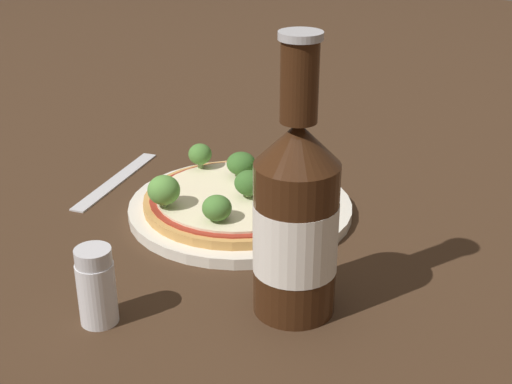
{
  "coord_description": "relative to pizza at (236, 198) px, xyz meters",
  "views": [
    {
      "loc": [
        0.43,
        -0.57,
        0.36
      ],
      "look_at": [
        0.06,
        -0.05,
        0.06
      ],
      "focal_mm": 50.0,
      "sensor_mm": 36.0,
      "label": 1
    }
  ],
  "objects": [
    {
      "name": "broccoli_floret_2",
      "position": [
        -0.04,
        -0.07,
        0.03
      ],
      "size": [
        0.03,
        0.03,
        0.04
      ],
      "color": "#89A866",
      "rests_on": "pizza"
    },
    {
      "name": "fork",
      "position": [
        -0.17,
        -0.02,
        -0.02
      ],
      "size": [
        0.07,
        0.18,
        0.0
      ],
      "rotation": [
        0.0,
        0.0,
        1.85
      ],
      "color": "silver",
      "rests_on": "ground_plane"
    },
    {
      "name": "broccoli_floret_4",
      "position": [
        -0.02,
        0.04,
        0.02
      ],
      "size": [
        0.03,
        0.03,
        0.03
      ],
      "color": "#89A866",
      "rests_on": "pizza"
    },
    {
      "name": "broccoli_floret_5",
      "position": [
        0.07,
        0.01,
        0.02
      ],
      "size": [
        0.03,
        0.03,
        0.03
      ],
      "color": "#89A866",
      "rests_on": "pizza"
    },
    {
      "name": "broccoli_floret_0",
      "position": [
        0.02,
        0.05,
        0.03
      ],
      "size": [
        0.03,
        0.03,
        0.03
      ],
      "color": "#89A866",
      "rests_on": "pizza"
    },
    {
      "name": "beer_bottle",
      "position": [
        0.15,
        -0.12,
        0.07
      ],
      "size": [
        0.07,
        0.07,
        0.24
      ],
      "color": "#381E0F",
      "rests_on": "ground_plane"
    },
    {
      "name": "broccoli_floret_1",
      "position": [
        0.02,
        0.0,
        0.02
      ],
      "size": [
        0.03,
        0.03,
        0.03
      ],
      "color": "#89A866",
      "rests_on": "pizza"
    },
    {
      "name": "plate",
      "position": [
        -0.0,
        0.0,
        -0.01
      ],
      "size": [
        0.25,
        0.25,
        0.01
      ],
      "color": "silver",
      "rests_on": "ground_plane"
    },
    {
      "name": "ground_plane",
      "position": [
        0.0,
        -0.0,
        -0.02
      ],
      "size": [
        3.0,
        3.0,
        0.0
      ],
      "primitive_type": "plane",
      "color": "#3D2819"
    },
    {
      "name": "broccoli_floret_7",
      "position": [
        -0.08,
        0.03,
        0.02
      ],
      "size": [
        0.03,
        0.03,
        0.03
      ],
      "color": "#89A866",
      "rests_on": "pizza"
    },
    {
      "name": "broccoli_floret_3",
      "position": [
        0.02,
        -0.06,
        0.02
      ],
      "size": [
        0.03,
        0.03,
        0.03
      ],
      "color": "#89A866",
      "rests_on": "pizza"
    },
    {
      "name": "pizza",
      "position": [
        0.0,
        0.0,
        0.0
      ],
      "size": [
        0.21,
        0.21,
        0.01
      ],
      "color": "tan",
      "rests_on": "plate"
    },
    {
      "name": "broccoli_floret_6",
      "position": [
        0.07,
        0.04,
        0.02
      ],
      "size": [
        0.02,
        0.02,
        0.03
      ],
      "color": "#89A866",
      "rests_on": "pizza"
    },
    {
      "name": "broccoli_floret_8",
      "position": [
        0.05,
        0.02,
        0.02
      ],
      "size": [
        0.02,
        0.02,
        0.02
      ],
      "color": "#89A866",
      "rests_on": "pizza"
    },
    {
      "name": "pepper_shaker",
      "position": [
        0.03,
        -0.23,
        0.02
      ],
      "size": [
        0.03,
        0.03,
        0.07
      ],
      "color": "silver",
      "rests_on": "ground_plane"
    }
  ]
}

